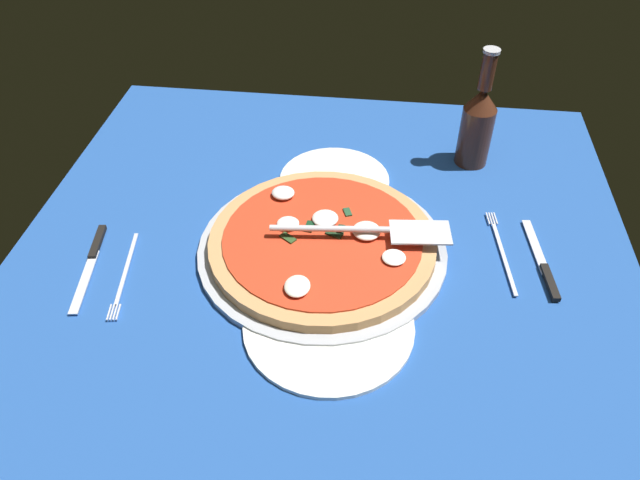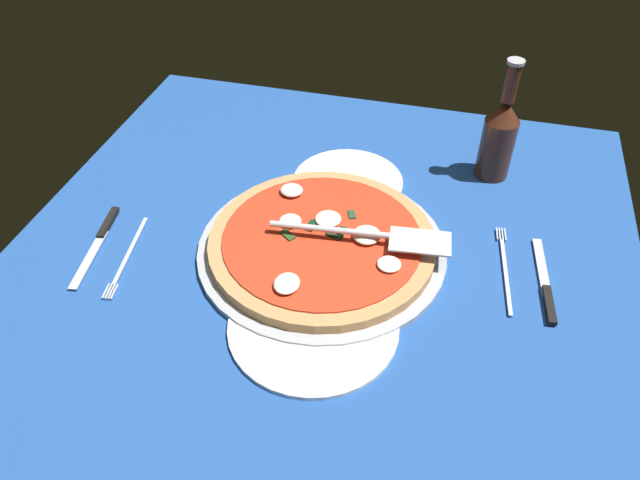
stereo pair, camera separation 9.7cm
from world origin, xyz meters
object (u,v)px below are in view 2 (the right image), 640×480
dinner_plate_left (347,182)px  place_setting_far (526,280)px  pizza (320,240)px  pizza_server (371,235)px  place_setting_near (113,249)px  beer_bottle (499,135)px  dinner_plate_right (313,326)px

dinner_plate_left → place_setting_far: size_ratio=0.98×
pizza → place_setting_far: (-1.29, 32.34, -2.07)cm
pizza → pizza_server: bearing=91.4°
place_setting_near → beer_bottle: beer_bottle is taller
pizza → place_setting_far: bearing=92.3°
pizza → place_setting_far: pizza is taller
pizza → beer_bottle: size_ratio=1.57×
dinner_plate_left → beer_bottle: bearing=110.5°
place_setting_far → beer_bottle: beer_bottle is taller
dinner_plate_left → place_setting_far: 36.49cm
dinner_plate_left → pizza_server: size_ratio=0.71×
place_setting_near → place_setting_far: size_ratio=0.95×
dinner_plate_left → pizza: pizza is taller
pizza → pizza_server: pizza_server is taller
place_setting_far → dinner_plate_right: bearing=114.1°
dinner_plate_left → place_setting_near: (27.17, -32.88, -0.14)cm
dinner_plate_right → beer_bottle: size_ratio=1.06×
dinner_plate_right → pizza: bearing=-168.8°
dinner_plate_left → pizza_server: bearing=22.6°
place_setting_near → beer_bottle: 69.33cm
dinner_plate_right → beer_bottle: 50.28cm
pizza → beer_bottle: bearing=137.7°
pizza → dinner_plate_left: bearing=179.1°
pizza → place_setting_far: size_ratio=1.77×
dinner_plate_right → pizza_server: bearing=163.3°
pizza_server → place_setting_near: pizza_server is taller
dinner_plate_right → pizza: (-15.99, -3.16, 1.92)cm
dinner_plate_left → place_setting_near: 42.65cm
place_setting_near → dinner_plate_right: bearing=69.3°
dinner_plate_left → beer_bottle: beer_bottle is taller
place_setting_far → beer_bottle: bearing=7.4°
pizza_server → place_setting_far: bearing=-3.0°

